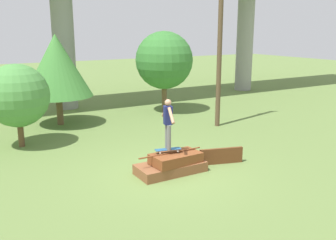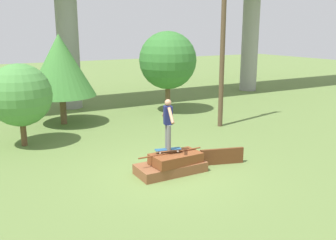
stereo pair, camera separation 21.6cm
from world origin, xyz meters
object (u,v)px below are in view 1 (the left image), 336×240
(tree_behind_right, at_px, (57,66))
(tree_behind_left, at_px, (164,60))
(tree_mid_back, at_px, (17,96))
(skateboard, at_px, (168,149))
(utility_pole, at_px, (221,18))
(skater, at_px, (168,121))

(tree_behind_right, bearing_deg, tree_behind_left, -0.07)
(tree_mid_back, bearing_deg, tree_behind_left, 18.85)
(tree_behind_right, distance_m, tree_mid_back, 3.28)
(skateboard, distance_m, utility_pole, 6.93)
(tree_behind_left, height_order, tree_mid_back, tree_behind_left)
(utility_pole, xyz_separation_m, tree_behind_left, (-0.54, 3.64, -1.92))
(utility_pole, distance_m, tree_behind_right, 7.09)
(tree_behind_right, bearing_deg, utility_pole, -32.38)
(skater, relative_size, utility_pole, 0.17)
(skater, xyz_separation_m, tree_behind_left, (4.02, 7.24, 1.03))
(tree_behind_left, xyz_separation_m, tree_mid_back, (-7.24, -2.47, -0.74))
(skater, distance_m, utility_pole, 6.51)
(skateboard, xyz_separation_m, tree_behind_right, (-1.20, 7.24, 1.86))
(tree_mid_back, bearing_deg, skateboard, -55.92)
(utility_pole, bearing_deg, tree_behind_left, 98.42)
(skateboard, bearing_deg, tree_behind_left, 60.93)
(tree_behind_right, bearing_deg, skateboard, -80.62)
(skater, height_order, tree_behind_left, tree_behind_left)
(skateboard, xyz_separation_m, tree_behind_left, (4.02, 7.24, 1.86))
(utility_pole, bearing_deg, skateboard, -141.78)
(utility_pole, xyz_separation_m, tree_mid_back, (-7.78, 1.17, -2.66))
(tree_behind_right, bearing_deg, skater, -80.62)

